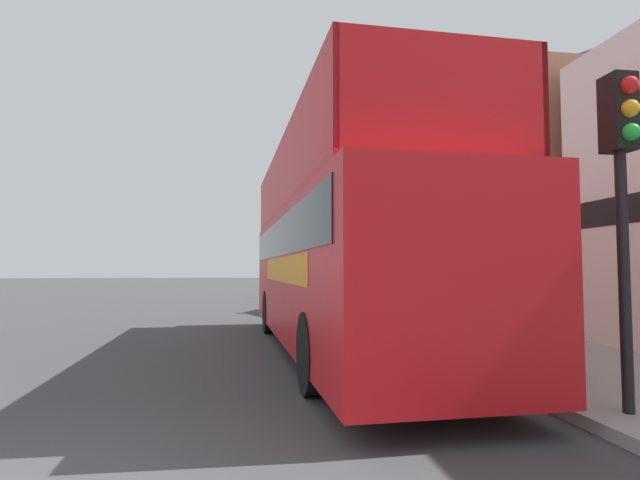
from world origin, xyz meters
name	(u,v)px	position (x,y,z in m)	size (l,w,h in m)	color
ground_plane	(206,304)	(0.00, 21.00, 0.00)	(144.00, 144.00, 0.00)	#3D3D3F
sidewalk	(370,305)	(7.30, 18.00, 0.07)	(3.61, 108.00, 0.14)	#999993
brick_terrace_rear	(496,193)	(12.10, 15.71, 4.78)	(6.00, 16.44, 9.56)	#9E664C
tour_bus	(337,261)	(3.79, 6.51, 1.82)	(2.92, 10.95, 4.14)	red
parked_car_ahead_of_bus	(313,297)	(4.37, 14.82, 0.64)	(1.91, 4.61, 1.36)	maroon
pedestrian_second	(508,302)	(6.33, 4.36, 1.11)	(0.42, 0.23, 1.61)	#232328
pedestrian_third	(511,292)	(8.20, 7.68, 1.12)	(0.43, 0.24, 1.63)	#232328
traffic_signal	(622,162)	(6.03, 1.36, 2.82)	(0.28, 0.42, 3.66)	black
lamp_post_nearest	(451,184)	(5.93, 5.71, 3.32)	(0.35, 0.35, 4.61)	black
lamp_post_second	(352,221)	(5.98, 15.54, 3.53)	(0.35, 0.35, 4.94)	black
lamp_post_third	(319,239)	(6.05, 25.36, 3.44)	(0.35, 0.35, 4.79)	black
litter_bin	(515,321)	(7.20, 5.72, 0.66)	(0.48, 0.48, 0.97)	black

